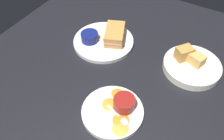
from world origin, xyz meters
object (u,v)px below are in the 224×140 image
at_px(plate_chips_companion, 113,112).
at_px(spoon_by_gravy_ramekin, 122,119).
at_px(spoon_by_dark_ramekin, 103,39).
at_px(plate_sandwich_main, 104,41).
at_px(sandwich_half_near, 115,34).
at_px(bread_basket_rear, 191,65).
at_px(ramekin_dark_sauce, 90,37).
at_px(ramekin_light_gravy, 124,103).

distance_m(plate_chips_companion, spoon_by_gravy_ramekin, 0.05).
height_order(spoon_by_dark_ramekin, plate_chips_companion, spoon_by_dark_ramekin).
relative_size(plate_sandwich_main, sandwich_half_near, 1.71).
relative_size(spoon_by_dark_ramekin, spoon_by_gravy_ramekin, 0.89).
distance_m(plate_sandwich_main, bread_basket_rear, 0.37).
distance_m(spoon_by_gravy_ramekin, bread_basket_rear, 0.36).
distance_m(sandwich_half_near, spoon_by_gravy_ramekin, 0.40).
bearing_deg(spoon_by_dark_ramekin, plate_chips_companion, 36.38).
height_order(sandwich_half_near, spoon_by_dark_ramekin, sandwich_half_near).
height_order(sandwich_half_near, ramekin_dark_sauce, sandwich_half_near).
height_order(ramekin_dark_sauce, spoon_by_gravy_ramekin, ramekin_dark_sauce).
bearing_deg(bread_basket_rear, spoon_by_dark_ramekin, -84.49).
distance_m(ramekin_light_gravy, bread_basket_rear, 0.32).
xyz_separation_m(ramekin_dark_sauce, ramekin_light_gravy, (0.22, 0.28, 0.00)).
relative_size(ramekin_dark_sauce, bread_basket_rear, 0.34).
relative_size(ramekin_dark_sauce, plate_chips_companion, 0.36).
distance_m(ramekin_dark_sauce, ramekin_light_gravy, 0.36).
bearing_deg(ramekin_dark_sauce, plate_sandwich_main, 121.87).
height_order(plate_chips_companion, spoon_by_gravy_ramekin, spoon_by_gravy_ramekin).
height_order(sandwich_half_near, spoon_by_gravy_ramekin, sandwich_half_near).
bearing_deg(plate_sandwich_main, ramekin_light_gravy, 42.82).
bearing_deg(plate_sandwich_main, plate_chips_companion, 36.38).
xyz_separation_m(plate_sandwich_main, plate_chips_companion, (0.28, 0.21, 0.00)).
relative_size(sandwich_half_near, spoon_by_gravy_ramekin, 1.52).
bearing_deg(bread_basket_rear, sandwich_half_near, -88.58).
height_order(plate_chips_companion, bread_basket_rear, bread_basket_rear).
bearing_deg(ramekin_light_gravy, plate_chips_companion, -39.81).
xyz_separation_m(plate_sandwich_main, spoon_by_gravy_ramekin, (0.30, 0.25, 0.01)).
xyz_separation_m(sandwich_half_near, bread_basket_rear, (-0.01, 0.33, -0.02)).
relative_size(plate_sandwich_main, ramekin_dark_sauce, 3.48).
bearing_deg(ramekin_dark_sauce, spoon_by_dark_ramekin, 127.01).
height_order(spoon_by_dark_ramekin, bread_basket_rear, bread_basket_rear).
height_order(plate_sandwich_main, plate_chips_companion, same).
xyz_separation_m(plate_sandwich_main, spoon_by_dark_ramekin, (-0.00, -0.00, 0.01)).
bearing_deg(plate_chips_companion, bread_basket_rear, 153.80).
xyz_separation_m(ramekin_dark_sauce, plate_chips_companion, (0.25, 0.26, -0.03)).
height_order(spoon_by_gravy_ramekin, bread_basket_rear, bread_basket_rear).
distance_m(ramekin_light_gravy, spoon_by_gravy_ramekin, 0.05).
height_order(ramekin_dark_sauce, bread_basket_rear, bread_basket_rear).
height_order(plate_sandwich_main, spoon_by_dark_ramekin, spoon_by_dark_ramekin).
bearing_deg(plate_chips_companion, ramekin_light_gravy, 140.19).
bearing_deg(spoon_by_gravy_ramekin, ramekin_light_gravy, -159.11).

